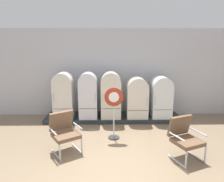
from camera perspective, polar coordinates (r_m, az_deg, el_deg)
name	(u,v)px	position (r m, az deg, el deg)	size (l,w,h in m)	color
ground	(115,169)	(4.87, 0.95, -20.42)	(12.00, 10.00, 0.05)	#826C53
back_wall	(112,72)	(7.80, 0.11, 5.04)	(11.76, 0.12, 3.16)	silver
display_plinth	(113,118)	(7.55, 0.20, -7.18)	(4.69, 0.95, 0.14)	#272D30
refrigerator_0	(63,94)	(7.31, -12.97, -0.81)	(0.65, 0.61, 1.56)	silver
refrigerator_1	(88,94)	(7.19, -6.44, -0.78)	(0.61, 0.62, 1.56)	white
refrigerator_2	(111,94)	(7.18, -0.31, -0.69)	(0.67, 0.67, 1.57)	silver
refrigerator_3	(137,97)	(7.27, 6.78, -1.49)	(0.70, 0.68, 1.39)	silver
refrigerator_4	(161,96)	(7.44, 13.12, -1.24)	(0.67, 0.71, 1.42)	white
armchair_left	(64,131)	(5.41, -12.78, -10.38)	(0.87, 0.89, 0.99)	silver
armchair_right	(185,136)	(5.26, 19.00, -11.47)	(0.82, 0.85, 0.99)	silver
sign_stand	(114,113)	(5.87, 0.46, -5.83)	(0.52, 0.32, 1.47)	#2D2D30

